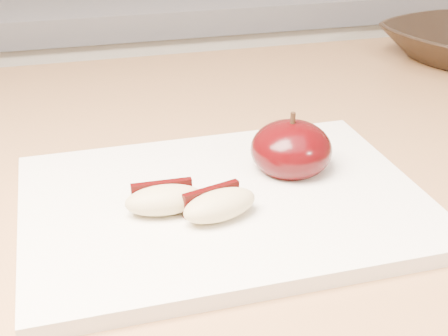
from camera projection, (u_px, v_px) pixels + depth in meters
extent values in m
cube|color=silver|center=(134.00, 202.00, 1.39)|extent=(2.40, 0.60, 0.90)
cube|color=#9F7145|center=(203.00, 175.00, 0.59)|extent=(1.64, 0.64, 0.04)
cube|color=silver|center=(224.00, 203.00, 0.49)|extent=(0.31, 0.23, 0.01)
ellipsoid|color=black|center=(291.00, 149.00, 0.52)|extent=(0.09, 0.09, 0.05)
cylinder|color=black|center=(293.00, 118.00, 0.51)|extent=(0.00, 0.00, 0.01)
ellipsoid|color=tan|center=(164.00, 200.00, 0.46)|extent=(0.06, 0.03, 0.02)
cube|color=black|center=(162.00, 193.00, 0.47)|extent=(0.05, 0.01, 0.02)
ellipsoid|color=tan|center=(220.00, 205.00, 0.46)|extent=(0.06, 0.04, 0.02)
cube|color=black|center=(211.00, 199.00, 0.47)|extent=(0.05, 0.02, 0.02)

